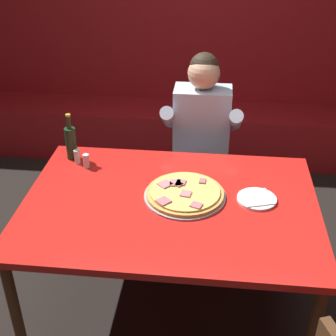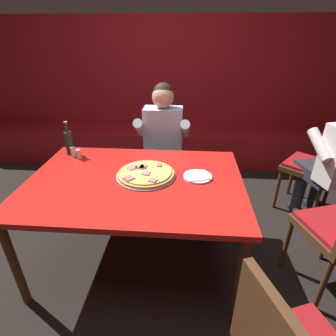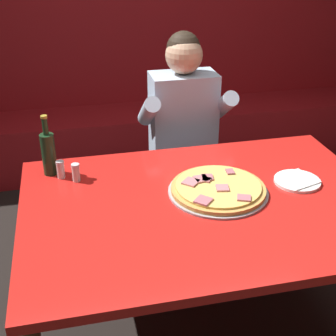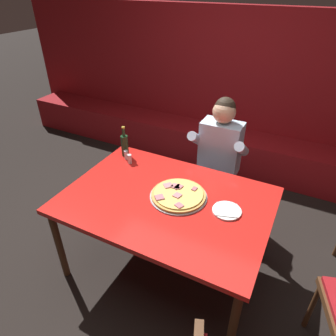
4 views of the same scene
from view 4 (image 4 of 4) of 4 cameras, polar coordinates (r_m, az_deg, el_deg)
ground_plane at (r=2.82m, az=-0.28°, el=-17.70°), size 24.00×24.00×0.00m
booth_wall_panel at (r=4.04m, az=14.48°, el=14.27°), size 6.80×0.16×1.90m
booth_bench at (r=4.04m, az=11.93°, el=3.37°), size 6.46×0.48×0.46m
main_dining_table at (r=2.33m, az=-0.32°, el=-7.02°), size 1.56×1.10×0.74m
pizza at (r=2.29m, az=1.98°, el=-5.15°), size 0.44×0.44×0.05m
plate_white_paper at (r=2.21m, az=11.13°, el=-7.96°), size 0.21×0.21×0.02m
beer_bottle at (r=2.80m, az=-8.25°, el=4.40°), size 0.07×0.07×0.29m
shaker_black_pepper at (r=2.77m, az=-7.97°, el=2.42°), size 0.04×0.04×0.09m
shaker_parmesan at (r=2.71m, az=-7.32°, el=1.65°), size 0.04×0.04×0.09m
diner_seated_blue_shirt at (r=2.89m, az=9.26°, el=1.86°), size 0.53×0.53×1.27m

